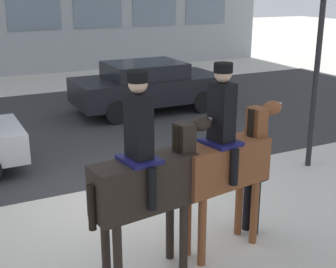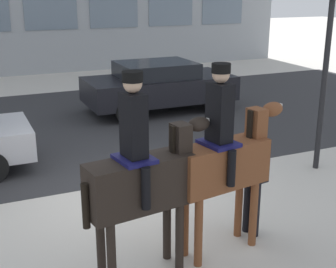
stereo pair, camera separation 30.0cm
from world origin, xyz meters
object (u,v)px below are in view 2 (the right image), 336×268
mounted_horse_lead (142,177)px  traffic_light (330,32)px  pedestrian_bystander (253,172)px  mounted_horse_companion (224,158)px  street_car_far_lane (159,85)px

mounted_horse_lead → traffic_light: 5.13m
pedestrian_bystander → mounted_horse_lead: bearing=-0.2°
mounted_horse_companion → street_car_far_lane: (2.20, 7.44, -0.59)m
street_car_far_lane → traffic_light: bearing=-78.7°
mounted_horse_companion → pedestrian_bystander: (0.61, 0.19, -0.37)m
traffic_light → mounted_horse_lead: bearing=-156.2°
street_car_far_lane → traffic_light: size_ratio=1.07×
mounted_horse_companion → pedestrian_bystander: mounted_horse_companion is taller
pedestrian_bystander → street_car_far_lane: size_ratio=0.39×
pedestrian_bystander → mounted_horse_companion: bearing=7.6°
pedestrian_bystander → traffic_light: traffic_light is taller
mounted_horse_lead → traffic_light: (4.52, 1.99, 1.37)m
mounted_horse_lead → street_car_far_lane: bearing=58.1°
mounted_horse_lead → traffic_light: size_ratio=0.65×
mounted_horse_lead → mounted_horse_companion: (1.20, 0.11, 0.02)m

